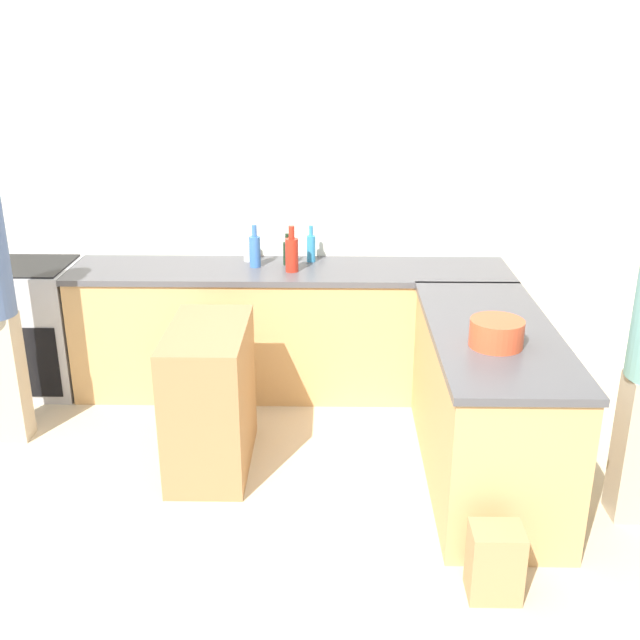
% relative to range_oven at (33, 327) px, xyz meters
% --- Properties ---
extents(ground_plane, '(14.00, 14.00, 0.00)m').
position_rel_range_oven_xyz_m(ground_plane, '(1.87, -1.84, -0.46)').
color(ground_plane, beige).
extents(wall_back, '(8.00, 0.06, 2.70)m').
position_rel_range_oven_xyz_m(wall_back, '(1.87, 0.34, 0.89)').
color(wall_back, silver).
rests_on(wall_back, ground_plane).
extents(counter_back, '(3.06, 0.65, 0.92)m').
position_rel_range_oven_xyz_m(counter_back, '(1.87, 0.00, -0.00)').
color(counter_back, tan).
rests_on(counter_back, ground_plane).
extents(counter_peninsula, '(0.69, 1.71, 0.92)m').
position_rel_range_oven_xyz_m(counter_peninsula, '(3.05, -1.15, -0.00)').
color(counter_peninsula, tan).
rests_on(counter_peninsula, ground_plane).
extents(range_oven, '(0.67, 0.63, 0.93)m').
position_rel_range_oven_xyz_m(range_oven, '(0.00, 0.00, 0.00)').
color(range_oven, '#ADADB2').
rests_on(range_oven, ground_plane).
extents(island_table, '(0.45, 0.83, 0.87)m').
position_rel_range_oven_xyz_m(island_table, '(1.45, -1.05, -0.03)').
color(island_table, '#997047').
rests_on(island_table, ground_plane).
extents(mixing_bowl, '(0.28, 0.28, 0.14)m').
position_rel_range_oven_xyz_m(mixing_bowl, '(3.01, -1.39, 0.53)').
color(mixing_bowl, '#DB512D').
rests_on(mixing_bowl, counter_peninsula).
extents(hot_sauce_bottle, '(0.09, 0.09, 0.32)m').
position_rel_range_oven_xyz_m(hot_sauce_bottle, '(1.89, -0.08, 0.58)').
color(hot_sauce_bottle, red).
rests_on(hot_sauce_bottle, counter_back).
extents(vinegar_bottle_clear, '(0.08, 0.08, 0.19)m').
position_rel_range_oven_xyz_m(vinegar_bottle_clear, '(1.57, 0.18, 0.53)').
color(vinegar_bottle_clear, silver).
rests_on(vinegar_bottle_clear, counter_back).
extents(water_bottle_blue, '(0.08, 0.08, 0.30)m').
position_rel_range_oven_xyz_m(water_bottle_blue, '(1.62, 0.03, 0.57)').
color(water_bottle_blue, '#386BB7').
rests_on(water_bottle_blue, counter_back).
extents(wine_bottle_dark, '(0.06, 0.06, 0.23)m').
position_rel_range_oven_xyz_m(wine_bottle_dark, '(1.85, 0.08, 0.54)').
color(wine_bottle_dark, black).
rests_on(wine_bottle_dark, counter_back).
extents(dish_soap_bottle, '(0.06, 0.06, 0.26)m').
position_rel_range_oven_xyz_m(dish_soap_bottle, '(2.01, 0.17, 0.56)').
color(dish_soap_bottle, '#338CBF').
rests_on(dish_soap_bottle, counter_back).
extents(paper_bag, '(0.24, 0.19, 0.36)m').
position_rel_range_oven_xyz_m(paper_bag, '(2.91, -2.18, -0.29)').
color(paper_bag, '#A88456').
rests_on(paper_bag, ground_plane).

